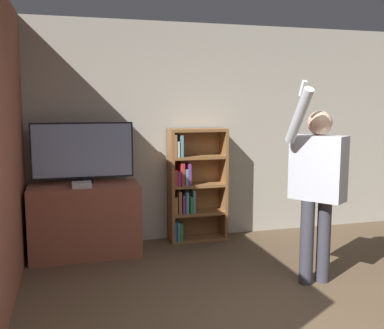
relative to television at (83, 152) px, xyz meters
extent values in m
cube|color=#B2AD9E|center=(1.47, 0.30, 0.18)|extent=(6.24, 0.06, 2.70)
cube|color=#93513D|center=(-0.68, -1.31, 0.18)|extent=(0.06, 4.76, 2.70)
cube|color=#93513D|center=(0.00, -0.10, -0.77)|extent=(1.21, 0.60, 0.81)
cylinder|color=black|center=(0.00, 0.00, -0.35)|extent=(0.22, 0.22, 0.03)
cylinder|color=black|center=(0.00, 0.00, -0.31)|extent=(0.06, 0.06, 0.05)
cube|color=black|center=(0.00, 0.00, 0.02)|extent=(1.13, 0.04, 0.63)
cube|color=#8C9EC6|center=(0.00, -0.02, 0.02)|extent=(1.10, 0.01, 0.60)
cube|color=silver|center=(-0.03, -0.24, -0.33)|extent=(0.21, 0.22, 0.05)
cube|color=brown|center=(1.04, 0.11, -0.47)|extent=(0.04, 0.28, 1.41)
cube|color=brown|center=(1.73, 0.11, -0.47)|extent=(0.04, 0.28, 1.41)
cube|color=brown|center=(1.38, 0.25, -0.47)|extent=(0.72, 0.01, 1.41)
cube|color=brown|center=(1.38, 0.11, -1.15)|extent=(0.65, 0.28, 0.04)
cube|color=brown|center=(1.38, 0.11, -0.82)|extent=(0.65, 0.28, 0.04)
cube|color=brown|center=(1.38, 0.11, -0.47)|extent=(0.65, 0.28, 0.04)
cube|color=brown|center=(1.38, 0.11, -0.12)|extent=(0.65, 0.28, 0.04)
cube|color=brown|center=(1.38, 0.11, 0.22)|extent=(0.65, 0.28, 0.04)
cube|color=#2D569E|center=(1.07, 0.10, -1.02)|extent=(0.02, 0.25, 0.26)
cube|color=#5B8E99|center=(1.11, 0.09, -1.03)|extent=(0.02, 0.22, 0.25)
cube|color=#338447|center=(1.14, 0.08, -1.04)|extent=(0.03, 0.21, 0.23)
cube|color=#99663D|center=(1.08, 0.08, -0.70)|extent=(0.04, 0.22, 0.21)
cube|color=#99663D|center=(1.13, 0.10, -0.66)|extent=(0.04, 0.25, 0.28)
cube|color=#7A3889|center=(1.18, 0.09, -0.69)|extent=(0.03, 0.23, 0.23)
cube|color=#5B8E99|center=(1.22, 0.10, -0.67)|extent=(0.04, 0.26, 0.27)
cube|color=#338447|center=(1.27, 0.10, -0.70)|extent=(0.03, 0.25, 0.21)
cube|color=#5B8E99|center=(1.31, 0.09, -0.66)|extent=(0.03, 0.23, 0.28)
cube|color=red|center=(1.08, 0.10, -0.35)|extent=(0.04, 0.26, 0.20)
cube|color=#7A3889|center=(1.12, 0.09, -0.36)|extent=(0.03, 0.23, 0.18)
cube|color=red|center=(1.17, 0.10, -0.31)|extent=(0.04, 0.25, 0.27)
cube|color=#5B8E99|center=(1.21, 0.08, -0.35)|extent=(0.04, 0.21, 0.20)
cube|color=#7A3889|center=(1.25, 0.08, -0.32)|extent=(0.03, 0.21, 0.27)
cube|color=#99663D|center=(1.08, 0.09, 0.04)|extent=(0.03, 0.23, 0.27)
cube|color=beige|center=(1.11, 0.07, 0.00)|extent=(0.03, 0.20, 0.19)
cube|color=#5B8E99|center=(1.15, 0.10, 0.03)|extent=(0.03, 0.25, 0.26)
cylinder|color=#383842|center=(2.00, -1.50, -0.77)|extent=(0.13, 0.13, 0.81)
cylinder|color=#383842|center=(2.18, -1.50, -0.77)|extent=(0.13, 0.13, 0.81)
cube|color=#B7BCC6|center=(2.09, -1.50, -0.05)|extent=(0.47, 0.53, 0.61)
sphere|color=tan|center=(2.09, -1.50, 0.36)|extent=(0.23, 0.23, 0.23)
cylinder|color=#B7BCC6|center=(2.37, -1.50, -0.07)|extent=(0.09, 0.09, 0.56)
cylinder|color=#B7BCC6|center=(1.82, -1.62, 0.43)|extent=(0.09, 0.40, 0.51)
cube|color=white|center=(1.82, -1.67, 0.67)|extent=(0.04, 0.09, 0.14)
camera|label=1|loc=(-0.14, -5.19, 0.54)|focal=42.00mm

